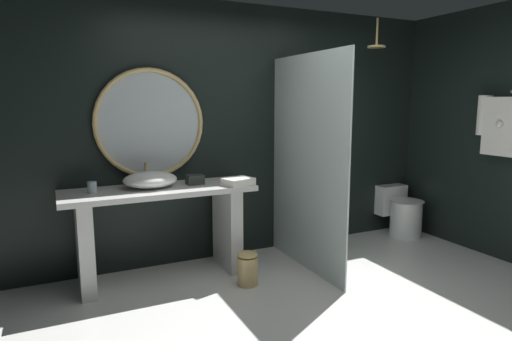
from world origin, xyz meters
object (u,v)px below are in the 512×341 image
tumbler_cup (92,187)px  round_wall_mirror (150,123)px  folded_hand_towel (238,182)px  vessel_sink (150,180)px  toilet (402,213)px  rain_shower_head (377,44)px  waste_bin (248,268)px  tissue_box (195,180)px  hanging_bathrobe (505,123)px

tumbler_cup → round_wall_mirror: bearing=23.3°
folded_hand_towel → tumbler_cup: bearing=169.4°
vessel_sink → toilet: (3.03, 0.00, -0.65)m
round_wall_mirror → toilet: round_wall_mirror is taller
rain_shower_head → round_wall_mirror: bearing=172.0°
toilet → folded_hand_towel: size_ratio=2.20×
tumbler_cup → round_wall_mirror: round_wall_mirror is taller
waste_bin → round_wall_mirror: bearing=130.5°
tumbler_cup → vessel_sink: bearing=0.4°
round_wall_mirror → folded_hand_towel: size_ratio=3.88×
rain_shower_head → tissue_box: bearing=177.7°
vessel_sink → round_wall_mirror: 0.55m
tumbler_cup → hanging_bathrobe: bearing=-15.8°
toilet → round_wall_mirror: bearing=175.5°
hanging_bathrobe → vessel_sink: bearing=161.9°
waste_bin → tissue_box: bearing=121.1°
tumbler_cup → rain_shower_head: bearing=-1.8°
tumbler_cup → rain_shower_head: 3.23m
round_wall_mirror → toilet: (2.96, -0.23, -1.14)m
rain_shower_head → toilet: size_ratio=0.53×
vessel_sink → waste_bin: bearing=-36.0°
tissue_box → toilet: tissue_box is taller
hanging_bathrobe → toilet: (-0.23, 1.07, -1.14)m
folded_hand_towel → round_wall_mirror: bearing=145.2°
round_wall_mirror → hanging_bathrobe: (3.19, -1.30, -0.00)m
vessel_sink → waste_bin: 1.18m
vessel_sink → round_wall_mirror: round_wall_mirror is taller
waste_bin → toilet: bearing=12.9°
tumbler_cup → hanging_bathrobe: (3.76, -1.06, 0.51)m
rain_shower_head → folded_hand_towel: rain_shower_head is taller
tumbler_cup → folded_hand_towel: (1.25, -0.24, -0.01)m
tissue_box → rain_shower_head: rain_shower_head is taller
rain_shower_head → hanging_bathrobe: 1.51m
folded_hand_towel → waste_bin: bearing=-97.3°
waste_bin → tumbler_cup: bearing=156.8°
tumbler_cup → tissue_box: tumbler_cup is taller
hanging_bathrobe → waste_bin: size_ratio=2.09×
tumbler_cup → round_wall_mirror: size_ratio=0.09×
round_wall_mirror → hanging_bathrobe: 3.45m
toilet → waste_bin: (-2.31, -0.53, -0.12)m
toilet → tumbler_cup: bearing=-179.9°
round_wall_mirror → folded_hand_towel: (0.69, -0.48, -0.53)m
toilet → rain_shower_head: bearing=-170.3°
waste_bin → folded_hand_towel: (0.04, 0.29, 0.73)m
rain_shower_head → toilet: rain_shower_head is taller
tumbler_cup → hanging_bathrobe: size_ratio=0.15×
tissue_box → rain_shower_head: 2.43m
vessel_sink → round_wall_mirror: bearing=73.7°
vessel_sink → rain_shower_head: rain_shower_head is taller
vessel_sink → tumbler_cup: bearing=-179.6°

